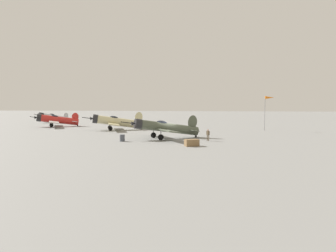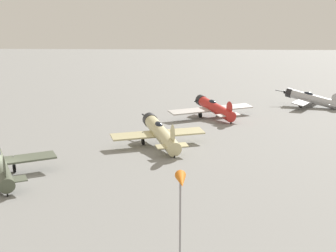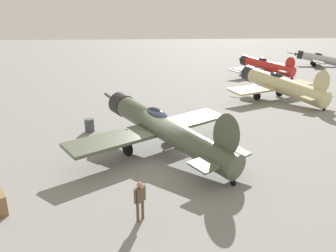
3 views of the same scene
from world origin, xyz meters
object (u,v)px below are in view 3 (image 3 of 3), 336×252
(airplane_foreground, at_px, (162,127))
(fuel_drum, at_px, (89,125))
(airplane_mid_apron, at_px, (279,84))
(airplane_far_line, at_px, (264,66))
(ground_crew_mechanic, at_px, (140,197))
(airplane_outer_stand, at_px, (320,59))

(airplane_foreground, distance_m, fuel_drum, 6.68)
(airplane_mid_apron, bearing_deg, airplane_far_line, -44.07)
(fuel_drum, bearing_deg, ground_crew_mechanic, -167.88)
(airplane_mid_apron, height_order, airplane_outer_stand, airplane_mid_apron)
(airplane_mid_apron, bearing_deg, fuel_drum, 89.27)
(airplane_mid_apron, distance_m, ground_crew_mechanic, 23.85)
(airplane_foreground, bearing_deg, airplane_outer_stand, -74.75)
(airplane_outer_stand, relative_size, ground_crew_mechanic, 6.50)
(airplane_foreground, xyz_separation_m, airplane_mid_apron, (11.89, -13.64, -0.02))
(airplane_outer_stand, xyz_separation_m, ground_crew_mechanic, (-44.32, 38.53, -0.40))
(airplane_foreground, xyz_separation_m, fuel_drum, (5.00, 4.28, -1.16))
(airplane_far_line, height_order, airplane_outer_stand, airplane_far_line)
(airplane_far_line, xyz_separation_m, fuel_drum, (-23.09, 24.56, -1.06))
(airplane_outer_stand, relative_size, fuel_drum, 11.28)
(airplane_outer_stand, xyz_separation_m, fuel_drum, (-33.11, 40.94, -0.90))
(airplane_mid_apron, bearing_deg, ground_crew_mechanic, 117.65)
(fuel_drum, bearing_deg, airplane_outer_stand, -51.04)
(airplane_mid_apron, xyz_separation_m, airplane_far_line, (16.20, -6.65, -0.08))
(airplane_mid_apron, xyz_separation_m, ground_crew_mechanic, (-18.10, 15.51, -0.65))
(airplane_foreground, height_order, airplane_mid_apron, airplane_mid_apron)
(airplane_far_line, xyz_separation_m, ground_crew_mechanic, (-34.30, 22.16, -0.57))
(airplane_foreground, relative_size, fuel_drum, 11.75)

